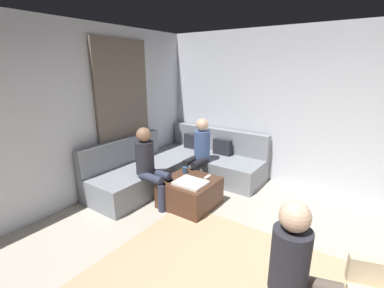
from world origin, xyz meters
name	(u,v)px	position (x,y,z in m)	size (l,w,h in m)	color
wall_back	(321,112)	(0.00, 2.94, 1.35)	(6.00, 0.12, 2.70)	silver
wall_left	(44,121)	(-2.94, 0.00, 1.35)	(0.12, 6.00, 2.70)	silver
curtain_panel	(124,115)	(-2.84, 1.30, 1.25)	(0.06, 1.10, 2.50)	#726659
area_rug	(223,288)	(-0.20, 0.10, 0.01)	(2.60, 2.20, 0.01)	tan
sectional_couch	(180,167)	(-2.08, 1.88, 0.28)	(2.10, 2.55, 0.87)	gray
ottoman	(190,192)	(-1.40, 1.24, 0.21)	(0.76, 0.76, 0.42)	#4C2D1E
folded_blanket	(191,183)	(-1.30, 1.12, 0.44)	(0.44, 0.36, 0.04)	white
coffee_mug	(185,170)	(-1.62, 1.42, 0.47)	(0.08, 0.08, 0.10)	#334C72
game_remote	(208,177)	(-1.22, 1.46, 0.43)	(0.05, 0.15, 0.02)	white
person_on_couch_back	(199,150)	(-1.69, 1.93, 0.66)	(0.30, 0.60, 1.20)	black
person_on_couch_side	(150,163)	(-1.93, 0.95, 0.66)	(0.60, 0.30, 1.20)	#2D3347
person_on_armchair	(303,271)	(0.49, -0.01, 0.64)	(0.61, 0.41, 1.18)	brown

